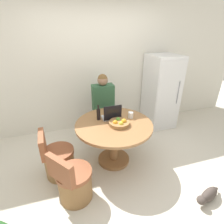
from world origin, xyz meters
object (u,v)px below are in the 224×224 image
Objects in this scene: laptop at (112,116)px; cat at (208,195)px; refrigerator at (161,92)px; chair_left_side at (58,161)px; chair_near_left_corner at (74,183)px; fruit_bowl at (119,123)px; person_seated at (103,104)px; dining_table at (114,133)px; bottle at (98,114)px.

cat is (0.94, -1.25, -0.70)m from laptop.
refrigerator is 2.06× the size of chair_left_side.
chair_left_side is 1.06m from laptop.
fruit_bowl is (0.77, 0.48, 0.50)m from chair_near_left_corner.
chair_left_side is at bearing -156.43° from refrigerator.
dining_table is at bearing 87.98° from person_seated.
bottle is at bearing -154.84° from refrigerator.
cat is (1.65, -0.55, -0.18)m from chair_near_left_corner.
bottle is 1.87m from cat.
chair_near_left_corner is at bearing -148.32° from fruit_bowl.
refrigerator is at bearing -175.29° from person_seated.
fruit_bowl is 1.25× the size of bottle.
refrigerator reaches higher than dining_table.
chair_left_side is 0.52m from chair_near_left_corner.
refrigerator is at bearing -69.96° from chair_left_side.
chair_left_side reaches higher than cat.
cat is at bearing -49.53° from fruit_bowl.
bottle reaches higher than chair_near_left_corner.
laptop is at bearing -70.41° from cat.
refrigerator reaches higher than person_seated.
laptop reaches higher than chair_near_left_corner.
laptop is (0.72, 0.70, 0.52)m from chair_near_left_corner.
chair_near_left_corner is (-2.08, -1.48, -0.52)m from refrigerator.
chair_near_left_corner is at bearing 61.66° from person_seated.
fruit_bowl is at bearing -94.17° from chair_left_side.
refrigerator is 1.57m from laptop.
dining_table reaches higher than cat.
person_seated is (0.74, 1.37, 0.45)m from chair_near_left_corner.
bottle reaches higher than cat.
laptop is at bearing 88.39° from person_seated.
laptop is at bearing -83.34° from chair_near_left_corner.
cat is (0.95, -1.10, -0.46)m from dining_table.
dining_table is at bearing -45.10° from bottle.
refrigerator reaches higher than bottle.
dining_table is 2.65× the size of cat.
fruit_bowl is (0.04, -0.89, 0.05)m from person_seated.
bottle is (-0.20, 0.20, 0.28)m from dining_table.
dining_table is 4.13× the size of laptop.
cat is at bearing -101.92° from refrigerator.
laptop is (-0.02, -0.67, 0.08)m from person_seated.
refrigerator is at bearing 34.17° from dining_table.
dining_table is at bearing -90.00° from chair_near_left_corner.
bottle is (-0.26, 0.26, 0.06)m from fruit_bowl.
chair_left_side and chair_near_left_corner have the same top height.
cat is at bearing -48.55° from bottle.
chair_left_side is 2.43× the size of fruit_bowl.
cat is (0.88, -1.03, -0.67)m from fruit_bowl.
laptop reaches higher than bottle.
refrigerator is 2.53m from chair_left_side.
laptop is (0.01, 0.15, 0.24)m from dining_table.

